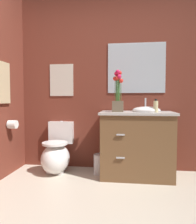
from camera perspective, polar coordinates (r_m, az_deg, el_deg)
wall_back at (r=3.18m, az=7.75°, el=7.65°), size 4.25×0.05×2.50m
toilet at (r=3.13m, az=-10.79°, el=-10.91°), size 0.38×0.59×0.69m
vanity_cabinet at (r=2.91m, az=10.10°, el=-8.08°), size 0.94×0.56×1.03m
flower_vase at (r=2.80m, az=5.23°, el=4.19°), size 0.14×0.14×0.53m
soap_bottle at (r=2.79m, az=14.88°, el=1.46°), size 0.06×0.06×0.17m
trash_bin at (r=3.02m, az=0.58°, el=-13.45°), size 0.18×0.18×0.27m
wall_poster at (r=3.30m, az=-9.52°, el=8.21°), size 0.35×0.01×0.47m
wall_mirror at (r=3.18m, az=9.99°, el=11.26°), size 0.80×0.01×0.70m
hanging_towel at (r=3.00m, az=-23.61°, el=7.04°), size 0.03×0.28×0.52m
toilet_paper_roll at (r=3.08m, az=-21.42°, el=-3.03°), size 0.11×0.11×0.11m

